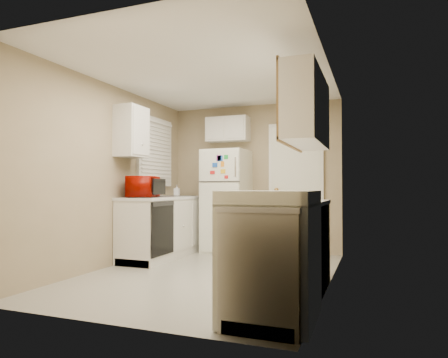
% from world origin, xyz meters
% --- Properties ---
extents(floor, '(3.80, 3.80, 0.00)m').
position_xyz_m(floor, '(0.00, 0.00, 0.00)').
color(floor, '#B2AEA0').
rests_on(floor, ground).
extents(ceiling, '(3.80, 3.80, 0.00)m').
position_xyz_m(ceiling, '(0.00, 0.00, 2.40)').
color(ceiling, white).
rests_on(ceiling, floor).
extents(wall_left, '(3.80, 3.80, 0.00)m').
position_xyz_m(wall_left, '(-1.40, 0.00, 1.20)').
color(wall_left, tan).
rests_on(wall_left, floor).
extents(wall_right, '(3.80, 3.80, 0.00)m').
position_xyz_m(wall_right, '(1.40, 0.00, 1.20)').
color(wall_right, tan).
rests_on(wall_right, floor).
extents(wall_back, '(2.80, 2.80, 0.00)m').
position_xyz_m(wall_back, '(0.00, 1.90, 1.20)').
color(wall_back, tan).
rests_on(wall_back, floor).
extents(wall_front, '(2.80, 2.80, 0.00)m').
position_xyz_m(wall_front, '(0.00, -1.90, 1.20)').
color(wall_front, tan).
rests_on(wall_front, floor).
extents(left_counter, '(0.60, 1.80, 0.90)m').
position_xyz_m(left_counter, '(-1.10, 0.90, 0.45)').
color(left_counter, silver).
rests_on(left_counter, floor).
extents(dishwasher, '(0.03, 0.58, 0.72)m').
position_xyz_m(dishwasher, '(-0.81, 0.30, 0.49)').
color(dishwasher, black).
rests_on(dishwasher, floor).
extents(sink, '(0.54, 0.74, 0.16)m').
position_xyz_m(sink, '(-1.10, 1.05, 0.86)').
color(sink, gray).
rests_on(sink, left_counter).
extents(microwave, '(0.59, 0.44, 0.35)m').
position_xyz_m(microwave, '(-1.13, 0.34, 1.05)').
color(microwave, '#9D0B00').
rests_on(microwave, left_counter).
extents(soap_bottle, '(0.10, 0.10, 0.19)m').
position_xyz_m(soap_bottle, '(-1.15, 1.37, 1.00)').
color(soap_bottle, silver).
rests_on(soap_bottle, left_counter).
extents(window_blinds, '(0.10, 0.98, 1.08)m').
position_xyz_m(window_blinds, '(-1.36, 1.05, 1.60)').
color(window_blinds, silver).
rests_on(window_blinds, wall_left).
extents(upper_cabinet_left, '(0.30, 0.45, 0.70)m').
position_xyz_m(upper_cabinet_left, '(-1.25, 0.22, 1.80)').
color(upper_cabinet_left, silver).
rests_on(upper_cabinet_left, wall_left).
extents(refrigerator, '(0.70, 0.68, 1.64)m').
position_xyz_m(refrigerator, '(-0.37, 1.60, 0.82)').
color(refrigerator, silver).
rests_on(refrigerator, floor).
extents(cabinet_over_fridge, '(0.70, 0.30, 0.40)m').
position_xyz_m(cabinet_over_fridge, '(-0.40, 1.75, 2.00)').
color(cabinet_over_fridge, silver).
rests_on(cabinet_over_fridge, wall_back).
extents(interior_door, '(0.86, 0.06, 2.08)m').
position_xyz_m(interior_door, '(0.70, 1.86, 1.02)').
color(interior_door, silver).
rests_on(interior_door, floor).
extents(right_counter, '(0.60, 2.00, 0.90)m').
position_xyz_m(right_counter, '(1.10, -0.80, 0.45)').
color(right_counter, silver).
rests_on(right_counter, floor).
extents(stove, '(0.70, 0.85, 1.02)m').
position_xyz_m(stove, '(1.10, -1.35, 0.51)').
color(stove, silver).
rests_on(stove, floor).
extents(upper_cabinet_right, '(0.30, 1.20, 0.70)m').
position_xyz_m(upper_cabinet_right, '(1.25, -0.50, 1.80)').
color(upper_cabinet_right, silver).
rests_on(upper_cabinet_right, wall_right).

